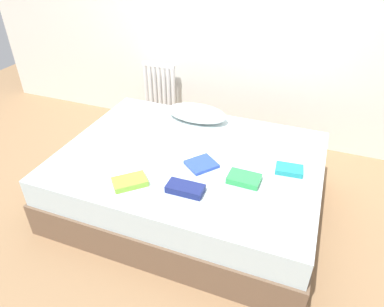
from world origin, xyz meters
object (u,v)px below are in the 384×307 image
at_px(pillow, 197,113).
at_px(textbook_navy, 185,189).
at_px(radiator, 160,89).
at_px(textbook_teal, 289,170).
at_px(textbook_white, 142,146).
at_px(bed, 190,181).
at_px(textbook_green, 244,179).
at_px(textbook_blue, 201,164).
at_px(textbook_lime, 130,182).

distance_m(pillow, textbook_navy, 0.99).
bearing_deg(textbook_navy, radiator, 120.04).
distance_m(pillow, textbook_teal, 1.01).
bearing_deg(textbook_navy, textbook_white, 143.43).
height_order(bed, textbook_green, textbook_green).
xyz_separation_m(radiator, textbook_navy, (0.96, -1.62, 0.10)).
relative_size(textbook_white, textbook_teal, 0.93).
distance_m(radiator, textbook_green, 1.89).
relative_size(pillow, textbook_blue, 2.70).
bearing_deg(textbook_teal, textbook_navy, -147.58).
bearing_deg(pillow, bed, -75.08).
xyz_separation_m(textbook_white, textbook_teal, (1.13, 0.09, 0.01)).
relative_size(textbook_lime, textbook_navy, 0.92).
xyz_separation_m(bed, textbook_blue, (0.13, -0.10, 0.27)).
relative_size(bed, textbook_green, 9.09).
relative_size(textbook_lime, textbook_teal, 1.19).
bearing_deg(pillow, textbook_lime, -95.88).
relative_size(textbook_blue, textbook_navy, 0.82).
distance_m(textbook_white, textbook_lime, 0.46).
xyz_separation_m(bed, textbook_teal, (0.74, 0.05, 0.27)).
bearing_deg(textbook_lime, pillow, 41.01).
height_order(pillow, textbook_white, pillow).
bearing_deg(radiator, textbook_teal, -36.11).
xyz_separation_m(bed, textbook_navy, (0.13, -0.42, 0.28)).
distance_m(pillow, textbook_green, 0.94).
distance_m(bed, textbook_blue, 0.31).
bearing_deg(radiator, textbook_blue, -53.45).
height_order(bed, pillow, pillow).
distance_m(textbook_teal, textbook_navy, 0.77).
bearing_deg(textbook_white, pillow, 18.93).
xyz_separation_m(textbook_blue, textbook_navy, (-0.00, -0.31, 0.01)).
height_order(textbook_white, textbook_lime, textbook_lime).
xyz_separation_m(pillow, textbook_teal, (0.89, -0.49, -0.05)).
bearing_deg(bed, textbook_teal, 4.04).
distance_m(pillow, textbook_lime, 1.03).
height_order(radiator, pillow, radiator).
height_order(textbook_teal, textbook_navy, textbook_navy).
relative_size(bed, textbook_navy, 8.10).
height_order(radiator, textbook_lime, radiator).
bearing_deg(textbook_white, bed, -42.17).
xyz_separation_m(textbook_white, textbook_green, (0.86, -0.13, 0.01)).
bearing_deg(bed, textbook_white, -174.40).
bearing_deg(textbook_lime, textbook_green, -19.68).
bearing_deg(pillow, textbook_white, -113.30).
xyz_separation_m(textbook_green, textbook_navy, (-0.34, -0.25, 0.00)).
relative_size(pillow, textbook_green, 2.48).
bearing_deg(textbook_green, textbook_white, 172.60).
distance_m(textbook_green, textbook_blue, 0.34).
bearing_deg(textbook_lime, bed, 19.55).
distance_m(textbook_green, textbook_teal, 0.35).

